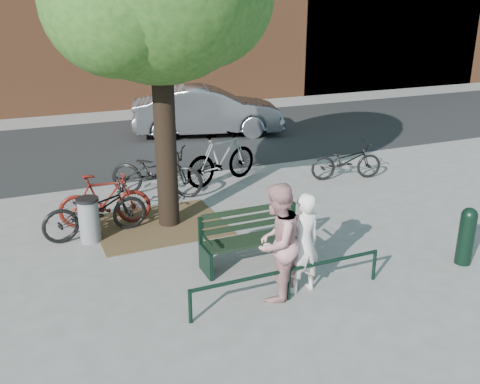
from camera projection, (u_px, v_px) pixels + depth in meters
name	position (u px, v px, depth m)	size (l,w,h in m)	color
ground	(254.00, 264.00, 8.84)	(90.00, 90.00, 0.00)	gray
dirt_pit	(160.00, 225.00, 10.36)	(2.40, 2.00, 0.02)	brown
road	(136.00, 144.00, 16.18)	(40.00, 7.00, 0.01)	black
park_bench	(252.00, 236.00, 8.75)	(1.74, 0.54, 0.97)	black
guard_railing	(289.00, 275.00, 7.67)	(3.06, 0.06, 0.51)	black
person_left	(303.00, 243.00, 7.78)	(0.57, 0.37, 1.56)	white
person_right	(277.00, 242.00, 7.59)	(0.85, 0.66, 1.75)	tan
bollard	(467.00, 234.00, 8.70)	(0.26, 0.26, 0.98)	black
litter_bin	(89.00, 220.00, 9.55)	(0.41, 0.41, 0.83)	gray
bicycle_a	(95.00, 210.00, 9.75)	(0.67, 1.93, 1.01)	black
bicycle_b	(105.00, 200.00, 10.20)	(0.49, 1.73, 1.04)	#52110B
bicycle_c	(156.00, 172.00, 11.78)	(0.73, 2.09, 1.10)	black
bicycle_d	(222.00, 158.00, 12.60)	(0.57, 2.02, 1.21)	gray
bicycle_e	(346.00, 161.00, 12.92)	(0.61, 1.75, 0.92)	black
parked_car	(207.00, 111.00, 17.07)	(1.65, 4.73, 1.56)	slate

